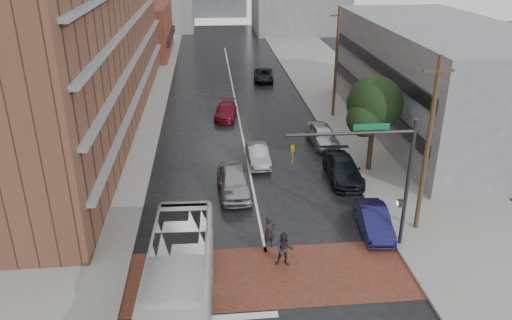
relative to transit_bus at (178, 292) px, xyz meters
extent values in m
plane|color=black|center=(4.29, 2.38, -1.62)|extent=(160.00, 160.00, 0.00)
cube|color=brown|center=(4.29, 2.88, -1.61)|extent=(14.00, 5.00, 0.02)
cube|color=gray|center=(-7.21, 27.38, -1.55)|extent=(9.00, 90.00, 0.15)
cube|color=gray|center=(15.79, 27.38, -1.55)|extent=(9.00, 90.00, 0.15)
cube|color=maroon|center=(-7.71, 56.38, 1.88)|extent=(8.00, 16.00, 7.00)
cube|color=gray|center=(20.79, 22.38, 2.88)|extent=(11.00, 26.00, 9.00)
cylinder|color=#332319|center=(12.79, 14.38, 0.38)|extent=(0.36, 0.36, 4.00)
sphere|color=black|center=(12.79, 14.38, 3.38)|extent=(3.80, 3.80, 3.80)
sphere|color=black|center=(11.89, 13.58, 2.58)|extent=(2.40, 2.40, 2.40)
sphere|color=black|center=(13.59, 15.18, 2.78)|extent=(2.60, 2.60, 2.60)
cylinder|color=#2D2D33|center=(11.59, 4.88, 1.98)|extent=(0.20, 0.20, 7.20)
cylinder|color=#2D2D33|center=(8.39, 4.88, 4.98)|extent=(6.40, 0.16, 0.16)
imported|color=gold|center=(5.59, 4.88, 3.98)|extent=(0.20, 0.16, 1.00)
cube|color=#0C5926|center=(9.39, 4.88, 5.28)|extent=(1.80, 0.05, 0.30)
cube|color=#2D2D33|center=(11.34, 4.88, 0.98)|extent=(0.30, 0.30, 0.35)
cylinder|color=#473321|center=(13.09, 6.38, 3.38)|extent=(0.26, 0.26, 10.00)
cube|color=#473321|center=(13.09, 6.38, 7.58)|extent=(1.60, 0.12, 0.12)
cylinder|color=#473321|center=(13.09, 26.38, 3.38)|extent=(0.26, 0.26, 10.00)
cube|color=#473321|center=(13.09, 26.38, 7.58)|extent=(1.60, 0.12, 0.12)
imported|color=silver|center=(0.00, 0.00, 0.00)|extent=(3.13, 11.73, 3.24)
imported|color=black|center=(4.54, 5.38, -0.69)|extent=(0.80, 0.69, 1.86)
imported|color=black|center=(5.09, 3.69, -0.69)|extent=(1.01, 0.84, 1.86)
imported|color=#929398|center=(2.99, 11.79, -0.76)|extent=(2.24, 5.11, 1.71)
imported|color=#A7AAAF|center=(5.02, 16.36, -0.93)|extent=(1.62, 4.22, 1.37)
imported|color=maroon|center=(3.09, 27.00, -0.97)|extent=(2.46, 4.71, 1.31)
imported|color=black|center=(8.07, 40.01, -0.95)|extent=(2.69, 5.05, 1.35)
imported|color=#141344|center=(10.59, 6.38, -0.90)|extent=(1.85, 4.45, 1.43)
imported|color=black|center=(10.59, 13.17, -0.86)|extent=(2.31, 5.32, 1.52)
imported|color=#B4B8BC|center=(10.59, 19.70, -0.81)|extent=(2.19, 4.87, 1.62)
camera|label=1|loc=(1.63, -17.15, 13.54)|focal=35.00mm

